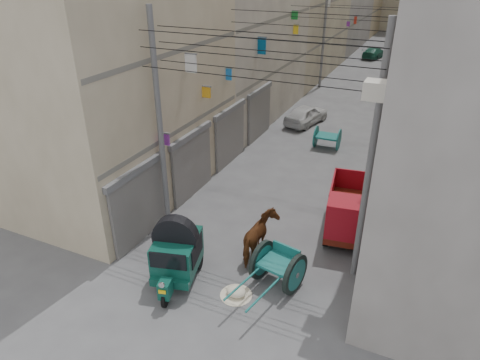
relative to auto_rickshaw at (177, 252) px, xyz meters
The scene contains 14 objects.
shutters_left 7.39m from the auto_rickshaw, 109.00° to the left, with size 0.18×14.40×2.88m.
signboards 18.47m from the auto_rickshaw, 85.28° to the left, with size 8.22×40.52×5.67m.
ac_units 9.26m from the auto_rickshaw, 39.53° to the left, with size 0.70×6.55×3.35m.
utility_poles 14.00m from the auto_rickshaw, 83.64° to the left, with size 7.40×22.20×8.00m.
overhead_cables 12.49m from the auto_rickshaw, 82.15° to the left, with size 7.40×22.52×1.12m.
auto_rickshaw is the anchor object (origin of this frame).
tonga_cart 3.22m from the auto_rickshaw, 19.88° to the left, with size 1.67×3.07×1.31m.
mini_truck 6.41m from the auto_rickshaw, 45.96° to the left, with size 2.03×3.69×1.97m.
second_cart 12.68m from the auto_rickshaw, 82.67° to the left, with size 1.37×1.22×1.18m.
feed_sack 2.23m from the auto_rickshaw, ahead, with size 0.62×0.50×0.31m, color beige.
horse 2.90m from the auto_rickshaw, 47.08° to the left, with size 0.85×1.88×1.58m, color brown.
distant_car_white 15.86m from the auto_rickshaw, 92.03° to the left, with size 1.43×3.55×1.21m, color silver.
distant_car_grey 28.75m from the auto_rickshaw, 82.74° to the left, with size 1.34×3.86×1.27m, color #535854.
distant_car_green 38.22m from the auto_rickshaw, 90.04° to the left, with size 1.54×3.78×1.10m, color #1D5643.
Camera 1 is at (4.86, -5.65, 9.23)m, focal length 32.00 mm.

